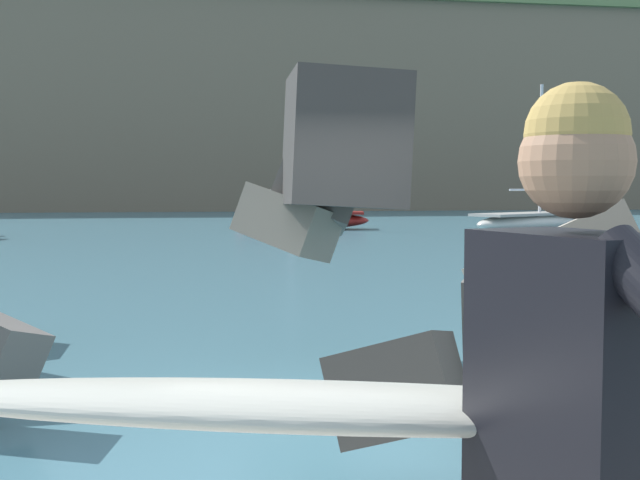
{
  "coord_description": "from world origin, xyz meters",
  "views": [
    {
      "loc": [
        -1.29,
        -5.69,
        1.83
      ],
      "look_at": [
        -0.3,
        0.5,
        1.4
      ],
      "focal_mm": 44.87,
      "sensor_mm": 36.0,
      "label": 1
    }
  ],
  "objects": [
    {
      "name": "boat_near_centre",
      "position": [
        11.87,
        23.85,
        0.45
      ],
      "size": [
        6.28,
        4.51,
        5.78
      ],
      "color": "beige",
      "rests_on": "ground"
    },
    {
      "name": "headland_bluff",
      "position": [
        5.76,
        70.64,
        8.25
      ],
      "size": [
        74.42,
        39.61,
        16.45
      ],
      "color": "#756651",
      "rests_on": "ground"
    },
    {
      "name": "boat_mid_left",
      "position": [
        3.25,
        27.66,
        0.43
      ],
      "size": [
        5.9,
        2.65,
        6.03
      ],
      "color": "maroon",
      "rests_on": "ground"
    },
    {
      "name": "ground_plane",
      "position": [
        0.0,
        0.0,
        0.0
      ],
      "size": [
        400.0,
        400.0,
        0.0
      ],
      "primitive_type": "plane",
      "color": "#42707F"
    },
    {
      "name": "surfer_with_board",
      "position": [
        -0.66,
        -4.22,
        1.28
      ],
      "size": [
        2.11,
        1.38,
        1.78
      ],
      "color": "black",
      "rests_on": "walkway_path"
    },
    {
      "name": "station_building_east",
      "position": [
        -0.93,
        72.66,
        19.32
      ],
      "size": [
        5.02,
        6.87,
        5.71
      ],
      "color": "silver",
      "rests_on": "headland_bluff"
    },
    {
      "name": "breakwater_jetty",
      "position": [
        -1.91,
        1.3,
        1.19
      ],
      "size": [
        30.23,
        7.08,
        2.94
      ],
      "color": "gray",
      "rests_on": "ground"
    },
    {
      "name": "station_building_central",
      "position": [
        10.96,
        79.18,
        19.38
      ],
      "size": [
        4.82,
        5.91,
        5.82
      ],
      "color": "#B2ADA3",
      "rests_on": "headland_bluff"
    }
  ]
}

